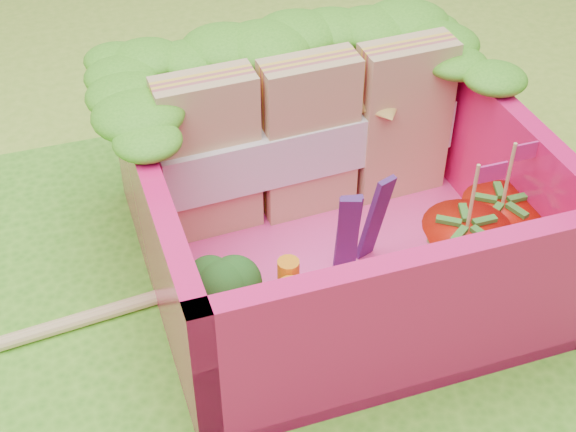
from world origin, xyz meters
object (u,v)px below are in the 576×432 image
(bento_box, at_px, (336,200))
(sandwich_stack, at_px, (310,138))
(strawberry_left, at_px, (461,259))
(strawberry_right, at_px, (496,233))
(broccoli, at_px, (225,293))

(bento_box, height_order, sandwich_stack, sandwich_stack)
(strawberry_left, xyz_separation_m, strawberry_right, (0.18, 0.09, -0.01))
(bento_box, xyz_separation_m, broccoli, (-0.47, -0.27, -0.05))
(bento_box, distance_m, broccoli, 0.54)
(strawberry_left, relative_size, strawberry_right, 1.04)
(broccoli, bearing_deg, strawberry_right, 1.58)
(sandwich_stack, distance_m, strawberry_left, 0.70)
(strawberry_left, bearing_deg, bento_box, 133.24)
(sandwich_stack, xyz_separation_m, strawberry_right, (0.49, -0.52, -0.16))
(sandwich_stack, bearing_deg, broccoli, -130.63)
(sandwich_stack, relative_size, strawberry_right, 2.20)
(sandwich_stack, height_order, strawberry_right, sandwich_stack)
(strawberry_left, height_order, strawberry_right, strawberry_left)
(strawberry_left, bearing_deg, strawberry_right, 26.08)
(bento_box, relative_size, broccoli, 4.16)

